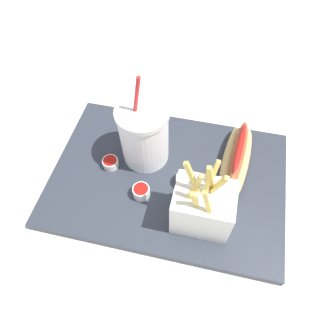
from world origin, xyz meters
TOP-DOWN VIEW (x-y plane):
  - ground_plane at (0.00, 0.00)m, footprint 2.40×2.40m
  - food_tray at (0.00, 0.00)m, footprint 0.46×0.32m
  - soda_cup at (0.06, -0.04)m, footprint 0.10×0.10m
  - fries_basket at (-0.08, 0.08)m, footprint 0.10×0.08m
  - hot_dog_1 at (-0.13, -0.06)m, footprint 0.07×0.17m
  - ketchup_cup_1 at (-0.04, 0.01)m, footprint 0.04×0.04m
  - ketchup_cup_2 at (0.04, 0.05)m, footprint 0.03×0.03m
  - ketchup_cup_3 at (0.12, -0.00)m, footprint 0.03×0.03m

SIDE VIEW (x-z plane):
  - ground_plane at x=0.00m, z-range -0.02..0.00m
  - food_tray at x=0.00m, z-range 0.00..0.02m
  - ketchup_cup_3 at x=0.12m, z-range 0.02..0.04m
  - ketchup_cup_1 at x=-0.04m, z-range 0.02..0.04m
  - ketchup_cup_2 at x=0.04m, z-range 0.02..0.04m
  - hot_dog_1 at x=-0.13m, z-range 0.01..0.08m
  - fries_basket at x=-0.08m, z-range -0.01..0.15m
  - soda_cup at x=0.06m, z-range -0.02..0.19m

